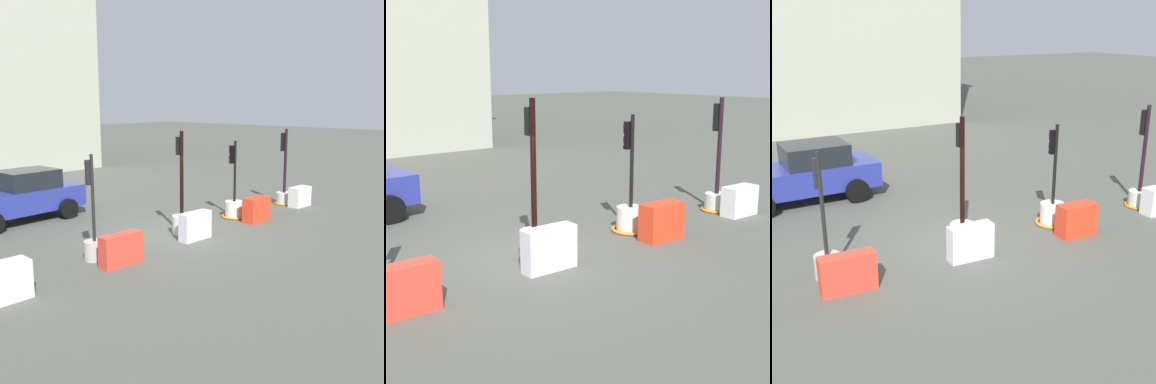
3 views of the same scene
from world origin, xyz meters
TOP-DOWN VIEW (x-y plane):
  - ground_plane at (0.00, 0.00)m, footprint 120.00×120.00m
  - traffic_light_1 at (-3.21, -0.06)m, footprint 0.58×0.58m
  - traffic_light_2 at (0.12, -0.09)m, footprint 0.61×0.61m
  - traffic_light_3 at (2.98, 0.01)m, footprint 0.92×0.92m
  - traffic_light_4 at (6.14, -0.15)m, footprint 0.81×0.81m
  - construction_barrier_0 at (-6.08, -0.85)m, footprint 1.07×0.52m
  - construction_barrier_1 at (-3.01, -0.90)m, footprint 1.17×0.43m
  - construction_barrier_2 at (-0.07, -0.82)m, footprint 1.09×0.41m
  - construction_barrier_3 at (3.02, -0.93)m, footprint 1.03×0.52m
  - construction_barrier_4 at (6.19, -0.84)m, footprint 1.00×0.50m
  - car_blue_estate at (-2.46, 5.21)m, footprint 4.55×2.21m

SIDE VIEW (x-z plane):
  - ground_plane at x=0.00m, z-range 0.00..0.00m
  - construction_barrier_4 at x=6.19m, z-range 0.00..0.78m
  - traffic_light_3 at x=2.98m, z-range -0.98..1.79m
  - construction_barrier_1 at x=-3.01m, z-range 0.00..0.82m
  - construction_barrier_0 at x=-6.08m, z-range 0.00..0.84m
  - construction_barrier_2 at x=-0.07m, z-range 0.00..0.85m
  - construction_barrier_3 at x=3.02m, z-range 0.00..0.85m
  - traffic_light_4 at x=6.14m, z-range -0.99..2.05m
  - traffic_light_1 at x=-3.21m, z-range -0.87..1.94m
  - traffic_light_2 at x=0.12m, z-range -0.97..2.26m
  - car_blue_estate at x=-2.46m, z-range -0.01..1.76m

